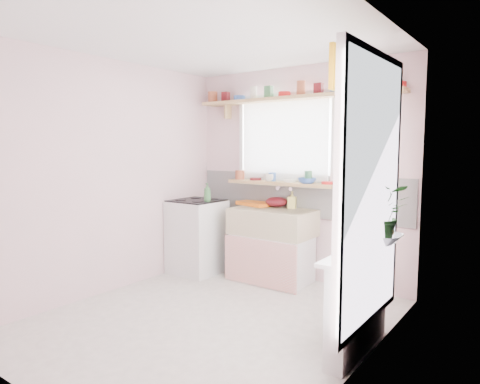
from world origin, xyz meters
The scene contains 19 objects.
room centered at (0.66, 0.86, 1.37)m, with size 3.20×3.20×3.20m.
sink_unit centered at (-0.15, 1.29, 0.43)m, with size 0.95×0.65×1.11m.
cooker centered at (-1.10, 1.05, 0.46)m, with size 0.58×0.58×0.93m.
radiator_ledge centered at (1.30, 0.20, 0.40)m, with size 0.22×0.95×0.78m.
windowsill centered at (-0.15, 1.48, 1.14)m, with size 1.40×0.22×0.04m, color tan.
pine_shelf centered at (0.00, 1.47, 2.12)m, with size 2.52×0.24×0.04m, color tan.
shelf_crockery centered at (-0.04, 1.47, 2.19)m, with size 2.47×0.11×0.12m.
sill_crockery centered at (-0.20, 1.48, 1.21)m, with size 1.35×0.11×0.12m.
dish_tray centered at (-0.50, 1.50, 0.87)m, with size 0.44×0.33×0.04m, color orange.
colander centered at (-0.22, 1.50, 0.91)m, with size 0.27×0.27×0.12m, color #5C0F18.
jade_plant centered at (1.33, 0.58, 1.03)m, with size 0.45×0.39×0.50m, color #2A5B24.
fruit_bowl centered at (1.33, 0.60, 0.82)m, with size 0.34×0.34×0.08m, color white.
herb_pot centered at (1.33, 0.30, 0.87)m, with size 0.10×0.07×0.20m, color #2C6E32.
soap_bottle_sink centered at (-0.01, 1.50, 0.95)m, with size 0.09×0.09×0.20m, color #E0D263.
sill_cup centered at (-0.28, 1.42, 1.20)m, with size 0.11×0.11×0.09m, color beige.
sill_bowl centered at (0.23, 1.42, 1.19)m, with size 0.20×0.20×0.06m, color #3257A5.
shelf_vase centered at (0.86, 1.53, 2.21)m, with size 0.13×0.13×0.14m, color #A53E32.
cooker_bottle centered at (-0.88, 1.00, 1.03)m, with size 0.09×0.09×0.22m, color #38703C.
fruit centered at (1.34, 0.61, 0.88)m, with size 0.20×0.14×0.10m.
Camera 1 is at (2.43, -2.88, 1.57)m, focal length 32.00 mm.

